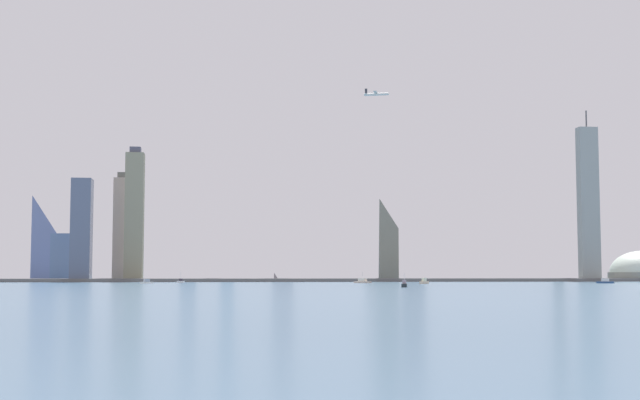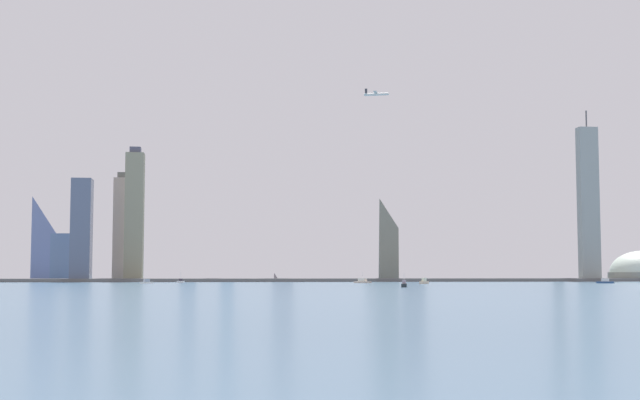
% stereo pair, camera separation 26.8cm
% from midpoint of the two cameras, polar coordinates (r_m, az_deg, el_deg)
% --- Properties ---
extents(ground_plane, '(6000.00, 6000.00, 0.00)m').
position_cam_midpoint_polar(ground_plane, '(507.31, 11.13, -5.59)').
color(ground_plane, '#466783').
extents(waterfront_pier, '(837.34, 41.32, 3.41)m').
position_cam_midpoint_polar(waterfront_pier, '(943.68, 2.50, -5.11)').
color(waterfront_pier, slate).
rests_on(waterfront_pier, ground).
extents(observation_tower, '(42.81, 42.81, 352.38)m').
position_cam_midpoint_polar(observation_tower, '(1070.44, 14.76, 4.77)').
color(observation_tower, slate).
rests_on(observation_tower, ground).
extents(skyscraper_0, '(17.37, 24.45, 117.42)m').
position_cam_midpoint_polar(skyscraper_0, '(988.77, -12.49, -1.79)').
color(skyscraper_0, '#BDA99C').
rests_on(skyscraper_0, ground).
extents(skyscraper_1, '(19.87, 22.75, 104.54)m').
position_cam_midpoint_polar(skyscraper_1, '(937.53, -14.93, -1.87)').
color(skyscraper_1, slate).
rests_on(skyscraper_1, ground).
extents(skyscraper_2, '(21.96, 15.88, 77.69)m').
position_cam_midpoint_polar(skyscraper_2, '(1042.65, 3.50, -3.15)').
color(skyscraper_2, '#BCB4AA').
rests_on(skyscraper_2, ground).
extents(skyscraper_3, '(18.84, 21.96, 140.99)m').
position_cam_midpoint_polar(skyscraper_3, '(956.40, -11.72, -1.01)').
color(skyscraper_3, gray).
rests_on(skyscraper_3, ground).
extents(skyscraper_4, '(23.22, 24.03, 80.49)m').
position_cam_midpoint_polar(skyscraper_4, '(1111.84, 17.40, -3.25)').
color(skyscraper_4, '#ADA8BB').
rests_on(skyscraper_4, ground).
extents(skyscraper_5, '(14.93, 16.88, 189.50)m').
position_cam_midpoint_polar(skyscraper_5, '(1030.41, -5.88, -0.29)').
color(skyscraper_5, '#8EA4B6').
rests_on(skyscraper_5, ground).
extents(skyscraper_6, '(24.58, 14.71, 135.70)m').
position_cam_midpoint_polar(skyscraper_6, '(1055.41, 5.95, -1.45)').
color(skyscraper_6, slate).
rests_on(skyscraper_6, ground).
extents(skyscraper_7, '(27.15, 21.12, 128.61)m').
position_cam_midpoint_polar(skyscraper_7, '(1056.13, -17.06, -1.79)').
color(skyscraper_7, '#6979AA').
rests_on(skyscraper_7, ground).
extents(skyscraper_8, '(21.56, 21.80, 177.57)m').
position_cam_midpoint_polar(skyscraper_8, '(1014.55, 4.29, -0.25)').
color(skyscraper_8, slate).
rests_on(skyscraper_8, ground).
extents(skyscraper_9, '(21.21, 12.71, 189.62)m').
position_cam_midpoint_polar(skyscraper_9, '(1032.21, 16.72, -0.23)').
color(skyscraper_9, '#8F9A98').
rests_on(skyscraper_9, ground).
extents(skyscraper_10, '(18.04, 18.39, 107.63)m').
position_cam_midpoint_polar(skyscraper_10, '(1048.29, -8.35, -2.17)').
color(skyscraper_10, slate).
rests_on(skyscraper_10, ground).
extents(skyscraper_11, '(21.75, 26.39, 161.73)m').
position_cam_midpoint_polar(skyscraper_11, '(1020.39, -2.37, -1.33)').
color(skyscraper_11, '#9F9093').
rests_on(skyscraper_11, ground).
extents(skyscraper_12, '(19.95, 13.11, 50.60)m').
position_cam_midpoint_polar(skyscraper_12, '(985.00, -16.17, -3.54)').
color(skyscraper_12, '#5B77A2').
rests_on(skyscraper_12, ground).
extents(boat_0, '(11.64, 9.57, 3.89)m').
position_cam_midpoint_polar(boat_0, '(792.48, -10.97, -5.13)').
color(boat_0, white).
rests_on(boat_0, ground).
extents(boat_1, '(14.92, 16.51, 9.68)m').
position_cam_midpoint_polar(boat_1, '(809.06, 2.73, -5.19)').
color(boat_1, beige).
rests_on(boat_1, ground).
extents(boat_2, '(15.58, 12.16, 7.34)m').
position_cam_midpoint_polar(boat_2, '(823.65, 17.71, -4.97)').
color(boat_2, '#294D80').
rests_on(boat_2, ground).
extents(boat_3, '(5.23, 8.69, 8.73)m').
position_cam_midpoint_polar(boat_3, '(565.92, 5.39, -5.38)').
color(boat_3, '#21292D').
rests_on(boat_3, ground).
extents(boat_4, '(7.68, 6.38, 10.83)m').
position_cam_midpoint_polar(boat_4, '(846.44, -8.85, -5.13)').
color(boat_4, white).
rests_on(boat_4, ground).
extents(boat_5, '(9.07, 8.24, 5.00)m').
position_cam_midpoint_polar(boat_5, '(753.91, 6.65, -5.18)').
color(boat_5, beige).
rests_on(boat_5, ground).
extents(airplane, '(25.40, 23.82, 7.73)m').
position_cam_midpoint_polar(airplane, '(934.30, 3.62, 6.75)').
color(airplane, silver).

